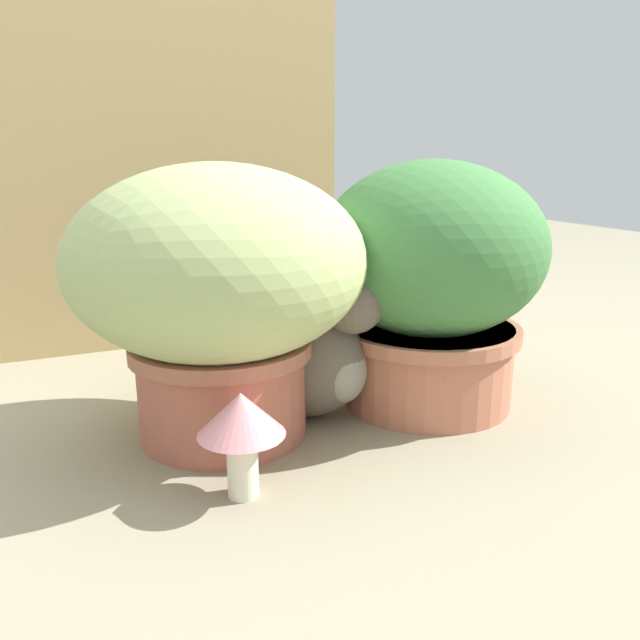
% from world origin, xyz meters
% --- Properties ---
extents(ground_plane, '(6.00, 6.00, 0.00)m').
position_xyz_m(ground_plane, '(0.00, 0.00, 0.00)').
color(ground_plane, gray).
extents(cardboard_backdrop, '(1.00, 0.03, 0.84)m').
position_xyz_m(cardboard_backdrop, '(-0.05, 0.59, 0.42)').
color(cardboard_backdrop, tan).
rests_on(cardboard_backdrop, ground).
extents(grass_planter, '(0.48, 0.48, 0.45)m').
position_xyz_m(grass_planter, '(-0.02, 0.01, 0.26)').
color(grass_planter, '#B05E49').
rests_on(grass_planter, ground).
extents(leafy_planter, '(0.41, 0.41, 0.46)m').
position_xyz_m(leafy_planter, '(0.37, -0.01, 0.24)').
color(leafy_planter, '#BA6C50').
rests_on(leafy_planter, ground).
extents(cat, '(0.29, 0.37, 0.32)m').
position_xyz_m(cat, '(0.13, 0.02, 0.12)').
color(cat, brown).
rests_on(cat, ground).
extents(mushroom_ornament_pink, '(0.12, 0.12, 0.15)m').
position_xyz_m(mushroom_ornament_pink, '(-0.06, -0.20, 0.11)').
color(mushroom_ornament_pink, silver).
rests_on(mushroom_ornament_pink, ground).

